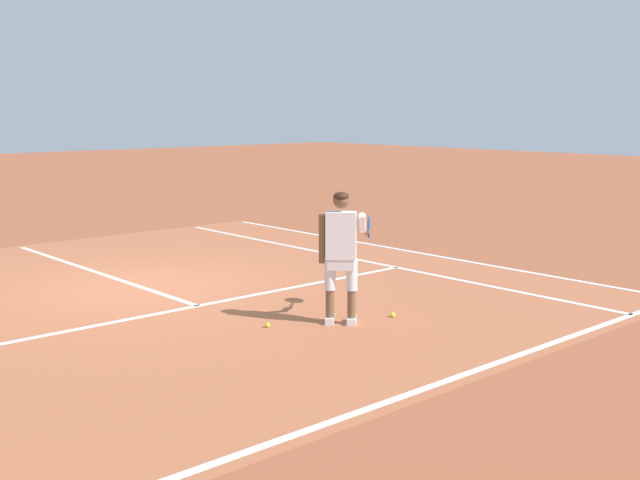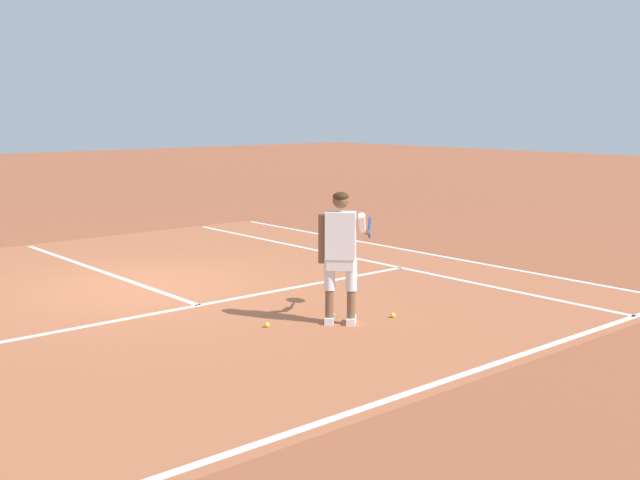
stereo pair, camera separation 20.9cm
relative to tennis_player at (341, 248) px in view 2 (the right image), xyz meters
name	(u,v)px [view 2 (the right image)]	position (x,y,z in m)	size (l,w,h in m)	color
ground_plane	(143,286)	(-0.89, 3.64, -0.99)	(80.00, 80.00, 0.00)	#9E5133
court_inner_surface	(162,292)	(-0.89, 3.06, -0.99)	(10.98, 11.11, 0.00)	#B2603D
line_baseline	(429,386)	(-0.89, -2.30, -0.99)	(10.98, 0.10, 0.01)	white
line_service	(199,305)	(-0.89, 2.01, -0.99)	(8.23, 0.10, 0.01)	white
line_centre_service	(99,270)	(-0.89, 5.21, -0.99)	(0.10, 6.40, 0.01)	white
line_singles_right	(359,259)	(3.22, 3.06, -0.99)	(0.10, 10.71, 0.01)	white
line_doubles_right	(410,251)	(4.60, 3.06, -0.99)	(0.10, 10.71, 0.01)	white
tennis_player	(341,248)	(0.00, 0.00, 0.00)	(1.17, 0.71, 1.71)	white
tennis_ball_near_feet	(267,325)	(-0.84, 0.48, -0.96)	(0.07, 0.07, 0.07)	#CCE02D
tennis_ball_by_baseline	(393,315)	(0.72, -0.23, -0.96)	(0.07, 0.07, 0.07)	#CCE02D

